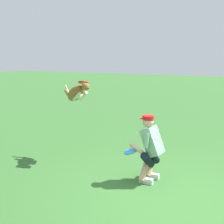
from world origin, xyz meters
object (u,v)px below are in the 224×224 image
at_px(dog, 77,93).
at_px(frisbee_flying, 83,82).
at_px(frisbee_held, 130,151).
at_px(person, 150,147).

relative_size(dog, frisbee_flying, 4.08).
height_order(dog, frisbee_held, dog).
xyz_separation_m(person, dog, (1.95, -0.53, 0.86)).
bearing_deg(frisbee_flying, person, 165.86).
bearing_deg(dog, person, 10.05).
relative_size(frisbee_flying, frisbee_held, 0.90).
height_order(person, dog, dog).
distance_m(person, dog, 2.19).
bearing_deg(frisbee_held, person, -149.93).
distance_m(person, frisbee_flying, 2.10).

